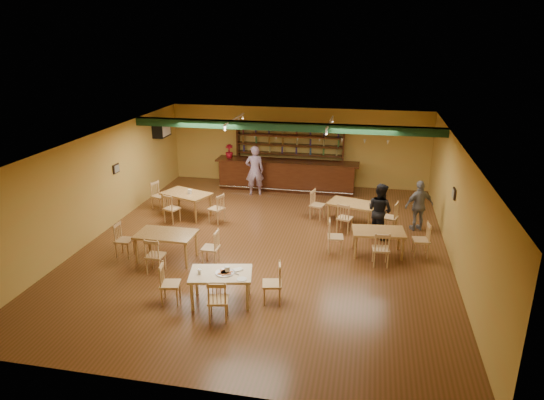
% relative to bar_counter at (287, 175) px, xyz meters
% --- Properties ---
extents(floor, '(12.00, 12.00, 0.00)m').
position_rel_bar_counter_xyz_m(floor, '(0.29, -5.15, -0.56)').
color(floor, brown).
rests_on(floor, ground).
extents(ceiling_beam, '(10.00, 0.30, 0.25)m').
position_rel_bar_counter_xyz_m(ceiling_beam, '(0.29, -2.35, 2.31)').
color(ceiling_beam, black).
rests_on(ceiling_beam, ceiling).
extents(track_rail_left, '(0.05, 2.50, 0.05)m').
position_rel_bar_counter_xyz_m(track_rail_left, '(-1.51, -1.75, 2.38)').
color(track_rail_left, white).
rests_on(track_rail_left, ceiling).
extents(track_rail_right, '(0.05, 2.50, 0.05)m').
position_rel_bar_counter_xyz_m(track_rail_right, '(1.69, -1.75, 2.38)').
color(track_rail_right, white).
rests_on(track_rail_right, ceiling).
extents(ac_unit, '(0.34, 0.70, 0.48)m').
position_rel_bar_counter_xyz_m(ac_unit, '(-4.51, -0.95, 1.79)').
color(ac_unit, white).
rests_on(ac_unit, wall_left).
extents(picture_left, '(0.04, 0.34, 0.28)m').
position_rel_bar_counter_xyz_m(picture_left, '(-4.68, -4.15, 1.14)').
color(picture_left, black).
rests_on(picture_left, wall_left).
extents(picture_right, '(0.04, 0.34, 0.28)m').
position_rel_bar_counter_xyz_m(picture_right, '(5.26, -4.65, 1.14)').
color(picture_right, black).
rests_on(picture_right, wall_right).
extents(bar_counter, '(5.38, 0.85, 1.13)m').
position_rel_bar_counter_xyz_m(bar_counter, '(0.00, 0.00, 0.00)').
color(bar_counter, '#38160B').
rests_on(bar_counter, ground).
extents(back_bar_hutch, '(4.16, 0.40, 2.28)m').
position_rel_bar_counter_xyz_m(back_bar_hutch, '(0.00, 0.63, 0.57)').
color(back_bar_hutch, '#38160B').
rests_on(back_bar_hutch, ground).
extents(poinsettia, '(0.37, 0.37, 0.52)m').
position_rel_bar_counter_xyz_m(poinsettia, '(-2.24, 0.00, 0.83)').
color(poinsettia, maroon).
rests_on(poinsettia, bar_counter).
extents(dining_table_a, '(1.75, 1.39, 0.77)m').
position_rel_bar_counter_xyz_m(dining_table_a, '(-2.74, -3.35, -0.18)').
color(dining_table_a, olive).
rests_on(dining_table_a, ground).
extents(dining_table_b, '(1.64, 1.25, 0.73)m').
position_rel_bar_counter_xyz_m(dining_table_b, '(2.61, -3.12, -0.20)').
color(dining_table_b, olive).
rests_on(dining_table_b, ground).
extents(dining_table_c, '(1.53, 0.92, 0.76)m').
position_rel_bar_counter_xyz_m(dining_table_c, '(-2.07, -6.59, -0.18)').
color(dining_table_c, olive).
rests_on(dining_table_c, ground).
extents(dining_table_d, '(1.46, 0.97, 0.69)m').
position_rel_bar_counter_xyz_m(dining_table_d, '(3.38, -5.12, -0.22)').
color(dining_table_d, olive).
rests_on(dining_table_d, ground).
extents(near_table, '(1.51, 1.13, 0.73)m').
position_rel_bar_counter_xyz_m(near_table, '(-0.03, -8.35, -0.20)').
color(near_table, tan).
rests_on(near_table, ground).
extents(pizza_tray, '(0.47, 0.47, 0.01)m').
position_rel_bar_counter_xyz_m(pizza_tray, '(0.06, -8.35, 0.17)').
color(pizza_tray, silver).
rests_on(pizza_tray, near_table).
extents(parmesan_shaker, '(0.09, 0.09, 0.11)m').
position_rel_bar_counter_xyz_m(parmesan_shaker, '(-0.47, -8.50, 0.22)').
color(parmesan_shaker, '#EAE5C6').
rests_on(parmesan_shaker, near_table).
extents(napkin_stack, '(0.25, 0.25, 0.03)m').
position_rel_bar_counter_xyz_m(napkin_stack, '(0.30, -8.16, 0.18)').
color(napkin_stack, white).
rests_on(napkin_stack, near_table).
extents(pizza_server, '(0.33, 0.20, 0.00)m').
position_rel_bar_counter_xyz_m(pizza_server, '(0.21, -8.31, 0.18)').
color(pizza_server, silver).
rests_on(pizza_server, pizza_tray).
extents(side_plate, '(0.26, 0.26, 0.01)m').
position_rel_bar_counter_xyz_m(side_plate, '(0.50, -8.55, 0.17)').
color(side_plate, white).
rests_on(side_plate, near_table).
extents(patron_bar, '(0.78, 0.64, 1.85)m').
position_rel_bar_counter_xyz_m(patron_bar, '(-1.05, -0.83, 0.36)').
color(patron_bar, '#724392').
rests_on(patron_bar, ground).
extents(patron_right_a, '(1.01, 0.98, 1.64)m').
position_rel_bar_counter_xyz_m(patron_right_a, '(3.41, -3.92, 0.25)').
color(patron_right_a, black).
rests_on(patron_right_a, ground).
extents(patron_right_b, '(0.98, 0.71, 1.55)m').
position_rel_bar_counter_xyz_m(patron_right_b, '(4.58, -3.12, 0.21)').
color(patron_right_b, slate).
rests_on(patron_right_b, ground).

